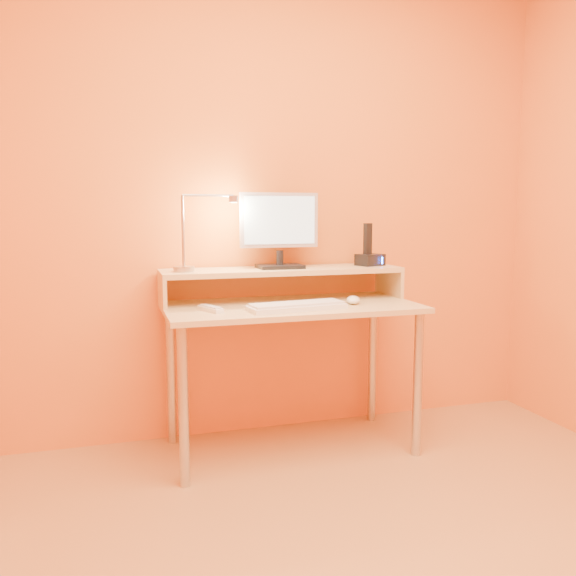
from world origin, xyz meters
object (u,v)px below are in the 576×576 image
object	(u,v)px
mouse	(353,300)
lamp_base	(184,269)
keyboard	(297,307)
remote_control	(211,309)
monitor_panel	(279,220)
phone_dock	(370,260)

from	to	relation	value
mouse	lamp_base	bearing A→B (deg)	-171.63
lamp_base	keyboard	world-z (taller)	lamp_base
keyboard	remote_control	world-z (taller)	keyboard
monitor_panel	keyboard	world-z (taller)	monitor_panel
monitor_panel	lamp_base	distance (m)	0.53
lamp_base	keyboard	bearing A→B (deg)	-29.78
lamp_base	keyboard	distance (m)	0.57
remote_control	monitor_panel	bearing A→B (deg)	10.02
keyboard	mouse	distance (m)	0.32
keyboard	lamp_base	bearing A→B (deg)	143.10
keyboard	remote_control	xyz separation A→B (m)	(-0.38, 0.07, -0.00)
phone_dock	mouse	size ratio (longest dim) A/B	1.14
monitor_panel	mouse	distance (m)	0.54
lamp_base	phone_dock	world-z (taller)	phone_dock
lamp_base	phone_dock	bearing A→B (deg)	1.78
monitor_panel	remote_control	distance (m)	0.60
monitor_panel	phone_dock	size ratio (longest dim) A/B	3.03
lamp_base	mouse	distance (m)	0.82
monitor_panel	phone_dock	distance (m)	0.53
phone_dock	keyboard	bearing A→B (deg)	-168.07
monitor_panel	lamp_base	xyz separation A→B (m)	(-0.48, -0.04, -0.23)
mouse	remote_control	bearing A→B (deg)	-157.34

